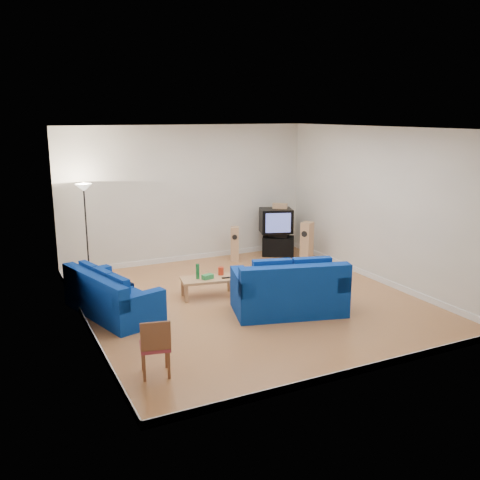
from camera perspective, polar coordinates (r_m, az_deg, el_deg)
name	(u,v)px	position (r m, az deg, el deg)	size (l,w,h in m)	color
room	(250,221)	(9.72, 1.03, 2.05)	(6.01, 6.51, 3.21)	#94562D
sofa_three_seat	(110,299)	(9.65, -13.69, -6.12)	(1.40, 2.21, 0.79)	navy
sofa_loveseat	(289,293)	(9.50, 5.29, -5.66)	(2.13, 1.54, 0.96)	navy
coffee_table	(208,281)	(10.30, -3.41, -4.35)	(1.10, 0.68, 0.37)	tan
bottle	(198,271)	(10.21, -4.54, -3.36)	(0.07, 0.07, 0.29)	#197233
tissue_box	(208,277)	(10.22, -3.47, -3.93)	(0.21, 0.12, 0.09)	green
red_canister	(221,271)	(10.45, -2.05, -3.32)	(0.11, 0.11, 0.15)	red
remote	(226,278)	(10.25, -1.52, -4.04)	(0.16, 0.05, 0.02)	black
tv_stand	(278,246)	(13.30, 4.10, -0.66)	(0.77, 0.43, 0.47)	black
av_receiver	(279,234)	(13.27, 4.17, 0.61)	(0.48, 0.39, 0.11)	black
television	(276,221)	(13.17, 3.87, 2.08)	(0.91, 0.78, 0.59)	black
centre_speaker	(280,206)	(13.16, 4.28, 3.64)	(0.35, 0.14, 0.12)	tan
speaker_left	(235,244)	(12.73, -0.57, -0.43)	(0.28, 0.30, 0.83)	tan
speaker_right	(307,242)	(12.70, 7.14, -0.24)	(0.36, 0.34, 0.97)	tan
floor_lamp	(84,201)	(11.49, -16.26, 4.02)	(0.35, 0.35, 2.05)	black
dining_chair	(155,345)	(7.30, -9.03, -10.97)	(0.47, 0.47, 0.83)	brown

